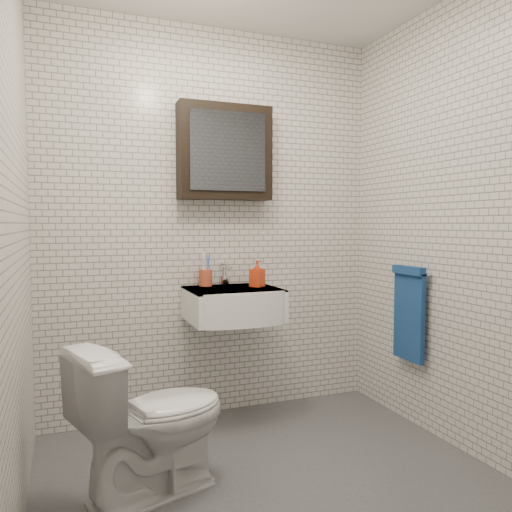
% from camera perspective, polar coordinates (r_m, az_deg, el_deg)
% --- Properties ---
extents(ground, '(2.20, 2.00, 0.01)m').
position_cam_1_polar(ground, '(2.63, 2.15, -24.46)').
color(ground, '#45474C').
rests_on(ground, ground).
extents(room_shell, '(2.22, 2.02, 2.51)m').
position_cam_1_polar(room_shell, '(2.33, 2.24, 9.11)').
color(room_shell, silver).
rests_on(room_shell, ground).
extents(washbasin, '(0.55, 0.50, 0.20)m').
position_cam_1_polar(washbasin, '(3.06, -2.41, -5.52)').
color(washbasin, white).
rests_on(washbasin, room_shell).
extents(faucet, '(0.06, 0.20, 0.15)m').
position_cam_1_polar(faucet, '(3.23, -3.54, -2.17)').
color(faucet, silver).
rests_on(faucet, washbasin).
extents(mirror_cabinet, '(0.60, 0.15, 0.60)m').
position_cam_1_polar(mirror_cabinet, '(3.24, -3.58, 11.73)').
color(mirror_cabinet, black).
rests_on(mirror_cabinet, room_shell).
extents(towel_rail, '(0.09, 0.30, 0.58)m').
position_cam_1_polar(towel_rail, '(3.21, 17.09, -5.84)').
color(towel_rail, silver).
rests_on(towel_rail, room_shell).
extents(toothbrush_cup, '(0.11, 0.11, 0.23)m').
position_cam_1_polar(toothbrush_cup, '(3.20, -5.78, -2.39)').
color(toothbrush_cup, '#B9492E').
rests_on(toothbrush_cup, washbasin).
extents(soap_bottle, '(0.11, 0.11, 0.17)m').
position_cam_1_polar(soap_bottle, '(3.15, 0.13, -2.02)').
color(soap_bottle, orange).
rests_on(soap_bottle, washbasin).
extents(toilet, '(0.79, 0.60, 0.72)m').
position_cam_1_polar(toilet, '(2.45, -11.72, -17.68)').
color(toilet, white).
rests_on(toilet, ground).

